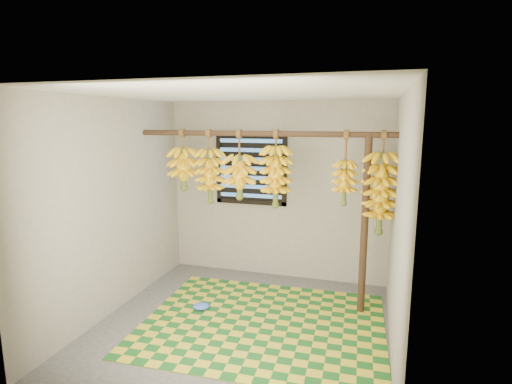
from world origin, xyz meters
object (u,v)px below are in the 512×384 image
(banana_bunch_d, at_px, (276,177))
(banana_bunch_b, at_px, (210,176))
(banana_bunch_a, at_px, (184,169))
(woven_mat, at_px, (263,323))
(banana_bunch_f, at_px, (345,182))
(plastic_bag, at_px, (201,306))
(banana_bunch_e, at_px, (381,194))
(banana_bunch_c, at_px, (240,177))
(support_post, at_px, (365,227))

(banana_bunch_d, bearing_deg, banana_bunch_b, 180.00)
(banana_bunch_a, bearing_deg, woven_mat, -26.67)
(banana_bunch_f, bearing_deg, plastic_bag, -161.73)
(banana_bunch_b, distance_m, banana_bunch_f, 1.59)
(banana_bunch_e, height_order, banana_bunch_f, same)
(woven_mat, bearing_deg, banana_bunch_e, 27.50)
(banana_bunch_c, bearing_deg, banana_bunch_b, -180.00)
(plastic_bag, relative_size, banana_bunch_c, 0.24)
(banana_bunch_c, relative_size, banana_bunch_e, 0.73)
(banana_bunch_b, height_order, banana_bunch_f, same)
(banana_bunch_d, bearing_deg, plastic_bag, -146.03)
(support_post, height_order, banana_bunch_b, banana_bunch_b)
(banana_bunch_c, bearing_deg, banana_bunch_f, -0.00)
(banana_bunch_a, height_order, banana_bunch_e, same)
(woven_mat, height_order, banana_bunch_b, banana_bunch_b)
(banana_bunch_d, xyz_separation_m, banana_bunch_f, (0.77, 0.00, -0.03))
(banana_bunch_d, distance_m, banana_bunch_e, 1.17)
(plastic_bag, distance_m, banana_bunch_d, 1.72)
(plastic_bag, relative_size, banana_bunch_e, 0.17)
(woven_mat, height_order, banana_bunch_d, banana_bunch_d)
(banana_bunch_d, distance_m, banana_bunch_f, 0.77)
(woven_mat, relative_size, banana_bunch_a, 3.40)
(banana_bunch_e, bearing_deg, banana_bunch_a, 180.00)
(support_post, distance_m, banana_bunch_c, 1.53)
(banana_bunch_b, bearing_deg, banana_bunch_d, 0.00)
(plastic_bag, xyz_separation_m, banana_bunch_d, (0.74, 0.50, 1.46))
(banana_bunch_d, bearing_deg, banana_bunch_e, 0.00)
(banana_bunch_c, xyz_separation_m, banana_bunch_e, (1.60, -0.00, -0.12))
(banana_bunch_a, xyz_separation_m, banana_bunch_c, (0.73, 0.00, -0.07))
(woven_mat, xyz_separation_m, banana_bunch_f, (0.76, 0.59, 1.48))
(banana_bunch_b, bearing_deg, banana_bunch_a, 180.00)
(support_post, distance_m, woven_mat, 1.52)
(plastic_bag, relative_size, banana_bunch_a, 0.26)
(support_post, distance_m, banana_bunch_f, 0.53)
(banana_bunch_c, bearing_deg, banana_bunch_e, -0.00)
(banana_bunch_b, bearing_deg, woven_mat, -35.47)
(banana_bunch_b, relative_size, banana_bunch_c, 1.09)
(woven_mat, xyz_separation_m, banana_bunch_e, (1.14, 0.59, 1.37))
(banana_bunch_a, relative_size, banana_bunch_d, 0.83)
(banana_bunch_e, bearing_deg, woven_mat, -152.50)
(plastic_bag, bearing_deg, banana_bunch_c, 58.71)
(plastic_bag, xyz_separation_m, banana_bunch_c, (0.30, 0.50, 1.44))
(banana_bunch_a, height_order, banana_bunch_b, same)
(plastic_bag, distance_m, banana_bunch_b, 1.53)
(banana_bunch_d, relative_size, banana_bunch_f, 1.08)
(banana_bunch_e, bearing_deg, plastic_bag, -165.24)
(woven_mat, distance_m, banana_bunch_c, 1.67)
(woven_mat, bearing_deg, banana_bunch_d, 91.67)
(banana_bunch_b, height_order, banana_bunch_c, same)
(banana_bunch_a, xyz_separation_m, banana_bunch_d, (1.16, 0.00, -0.05))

